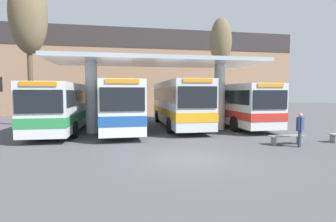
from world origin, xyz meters
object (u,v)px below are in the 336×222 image
pedestrian_waiting (300,126)px  waiting_bench_near_pillar (287,138)px  poplar_tree_behind_left (221,44)px  transit_bus_left_bay (65,105)px  transit_bus_center_bay (120,103)px  transit_bus_right_bay (178,102)px  transit_bus_far_right_bay (230,103)px  poplar_tree_behind_right (28,15)px

pedestrian_waiting → waiting_bench_near_pillar: bearing=70.1°
poplar_tree_behind_left → waiting_bench_near_pillar: bearing=-94.4°
transit_bus_left_bay → pedestrian_waiting: transit_bus_left_bay is taller
transit_bus_center_bay → transit_bus_right_bay: bearing=-175.0°
transit_bus_far_right_bay → waiting_bench_near_pillar: 8.26m
transit_bus_center_bay → pedestrian_waiting: transit_bus_center_bay is taller
transit_bus_left_bay → poplar_tree_behind_left: (12.76, 3.51, 5.18)m
poplar_tree_behind_left → pedestrian_waiting: bearing=-93.2°
transit_bus_far_right_bay → pedestrian_waiting: bearing=87.8°
transit_bus_far_right_bay → poplar_tree_behind_right: poplar_tree_behind_right is taller
poplar_tree_behind_right → transit_bus_right_bay: bearing=-12.5°
poplar_tree_behind_right → pedestrian_waiting: bearing=-36.2°
transit_bus_center_bay → poplar_tree_behind_right: bearing=-24.6°
transit_bus_right_bay → poplar_tree_behind_left: bearing=-146.0°
waiting_bench_near_pillar → poplar_tree_behind_right: bearing=145.1°
waiting_bench_near_pillar → transit_bus_right_bay: bearing=115.5°
transit_bus_right_bay → poplar_tree_behind_right: size_ratio=0.94×
transit_bus_right_bay → poplar_tree_behind_right: bearing=-11.3°
transit_bus_left_bay → pedestrian_waiting: (12.11, -8.09, -0.77)m
transit_bus_center_bay → pedestrian_waiting: bearing=134.8°
pedestrian_waiting → poplar_tree_behind_left: poplar_tree_behind_left is taller
transit_bus_center_bay → poplar_tree_behind_right: 9.94m
transit_bus_left_bay → poplar_tree_behind_left: bearing=-162.8°
transit_bus_right_bay → waiting_bench_near_pillar: transit_bus_right_bay is taller
transit_bus_far_right_bay → poplar_tree_behind_left: bearing=-96.5°
transit_bus_far_right_bay → poplar_tree_behind_right: 17.04m
transit_bus_far_right_bay → pedestrian_waiting: (-0.33, -8.80, -0.79)m
waiting_bench_near_pillar → transit_bus_center_bay: bearing=137.6°
transit_bus_left_bay → transit_bus_right_bay: 8.14m
transit_bus_right_bay → waiting_bench_near_pillar: size_ratio=6.04×
transit_bus_left_bay → poplar_tree_behind_right: poplar_tree_behind_right is taller
poplar_tree_behind_left → transit_bus_right_bay: bearing=-147.3°
transit_bus_left_bay → waiting_bench_near_pillar: (11.91, -7.40, -1.42)m
transit_bus_center_bay → poplar_tree_behind_left: 10.93m
transit_bus_far_right_bay → waiting_bench_near_pillar: bearing=86.2°
pedestrian_waiting → poplar_tree_behind_left: bearing=50.4°
transit_bus_left_bay → waiting_bench_near_pillar: bearing=150.0°
transit_bus_far_right_bay → transit_bus_center_bay: bearing=4.2°
waiting_bench_near_pillar → pedestrian_waiting: pedestrian_waiting is taller
poplar_tree_behind_right → poplar_tree_behind_left: bearing=1.8°
transit_bus_left_bay → transit_bus_far_right_bay: 12.46m
transit_bus_right_bay → pedestrian_waiting: bearing=116.0°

